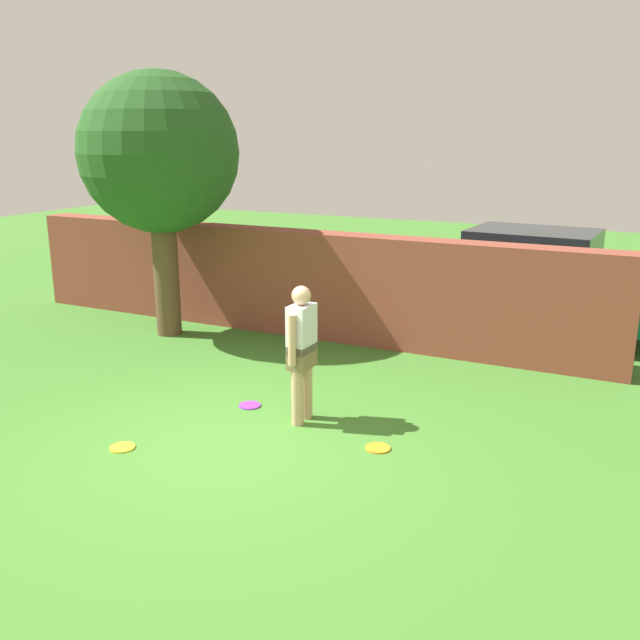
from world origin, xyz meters
The scene contains 8 objects.
ground_plane centered at (0.00, 0.00, 0.00)m, with size 40.00×40.00×0.00m, color #3D7528.
brick_wall centered at (-1.50, 4.25, 0.86)m, with size 10.53×0.50×1.73m, color brown.
tree centered at (-3.33, 3.25, 2.92)m, with size 2.52×2.52×4.22m.
person centered at (0.36, 0.99, 0.90)m, with size 0.22×0.54×1.62m.
car centered at (2.02, 6.13, 0.86)m, with size 4.30×2.14×1.72m.
frisbee_orange centered at (1.43, 0.69, 0.01)m, with size 0.27×0.27×0.02m, color orange.
frisbee_yellow centered at (-1.03, -0.50, 0.01)m, with size 0.27×0.27×0.02m, color yellow.
frisbee_purple centered at (-0.43, 1.11, 0.01)m, with size 0.27×0.27×0.02m, color purple.
Camera 1 is at (3.86, -5.65, 3.26)m, focal length 38.77 mm.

